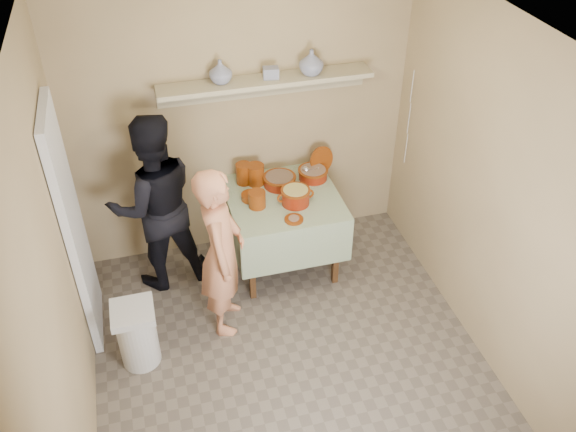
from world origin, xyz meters
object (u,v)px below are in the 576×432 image
object	(u,v)px
person_helper	(155,204)
trash_bin	(137,335)
cazuela_rice	(296,195)
person_cook	(222,252)
serving_table	(283,207)

from	to	relation	value
person_helper	trash_bin	distance (m)	1.11
cazuela_rice	person_cook	bearing A→B (deg)	-147.50
person_helper	person_cook	bearing A→B (deg)	114.21
serving_table	cazuela_rice	distance (m)	0.25
person_cook	trash_bin	xyz separation A→B (m)	(-0.73, -0.24, -0.47)
person_cook	person_helper	size ratio (longest dim) A/B	0.92
serving_table	person_cook	bearing A→B (deg)	-137.69
trash_bin	cazuela_rice	bearing A→B (deg)	25.83
person_helper	serving_table	world-z (taller)	person_helper
person_helper	trash_bin	world-z (taller)	person_helper
serving_table	cazuela_rice	size ratio (longest dim) A/B	2.95
person_cook	serving_table	world-z (taller)	person_cook
person_helper	trash_bin	xyz separation A→B (m)	(-0.29, -0.93, -0.54)
person_cook	trash_bin	bearing A→B (deg)	122.29
person_helper	trash_bin	bearing A→B (deg)	63.93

